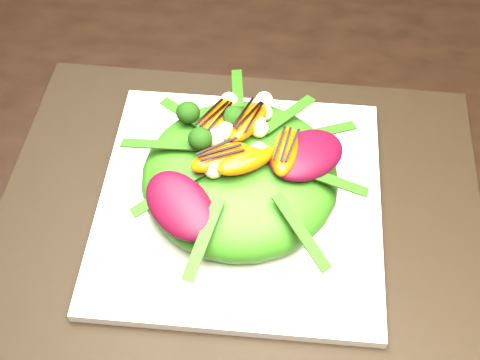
# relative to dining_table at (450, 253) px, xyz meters

# --- Properties ---
(dining_table) EXTENTS (1.60, 0.90, 0.75)m
(dining_table) POSITION_rel_dining_table_xyz_m (0.00, 0.00, 0.00)
(dining_table) COLOR black
(dining_table) RESTS_ON floor
(placemat) EXTENTS (0.50, 0.39, 0.00)m
(placemat) POSITION_rel_dining_table_xyz_m (-0.22, 0.02, 0.02)
(placemat) COLOR black
(placemat) RESTS_ON dining_table
(plate_base) EXTENTS (0.29, 0.29, 0.01)m
(plate_base) POSITION_rel_dining_table_xyz_m (-0.22, 0.02, 0.03)
(plate_base) COLOR silver
(plate_base) RESTS_ON placemat
(salad_bowl) EXTENTS (0.29, 0.29, 0.02)m
(salad_bowl) POSITION_rel_dining_table_xyz_m (-0.22, 0.02, 0.04)
(salad_bowl) COLOR silver
(salad_bowl) RESTS_ON plate_base
(lettuce_mound) EXTENTS (0.25, 0.25, 0.07)m
(lettuce_mound) POSITION_rel_dining_table_xyz_m (-0.22, 0.02, 0.07)
(lettuce_mound) COLOR #337415
(lettuce_mound) RESTS_ON salad_bowl
(radicchio_leaf) EXTENTS (0.09, 0.09, 0.02)m
(radicchio_leaf) POSITION_rel_dining_table_xyz_m (-0.16, 0.03, 0.11)
(radicchio_leaf) COLOR #400617
(radicchio_leaf) RESTS_ON lettuce_mound
(orange_segment) EXTENTS (0.06, 0.05, 0.02)m
(orange_segment) POSITION_rel_dining_table_xyz_m (-0.23, 0.03, 0.11)
(orange_segment) COLOR #FF4A04
(orange_segment) RESTS_ON lettuce_mound
(broccoli_floret) EXTENTS (0.04, 0.04, 0.03)m
(broccoli_floret) POSITION_rel_dining_table_xyz_m (-0.29, 0.05, 0.11)
(broccoli_floret) COLOR black
(broccoli_floret) RESTS_ON lettuce_mound
(macadamia_nut) EXTENTS (0.02, 0.02, 0.02)m
(macadamia_nut) POSITION_rel_dining_table_xyz_m (-0.19, -0.01, 0.11)
(macadamia_nut) COLOR beige
(macadamia_nut) RESTS_ON lettuce_mound
(balsamic_drizzle) EXTENTS (0.04, 0.03, 0.00)m
(balsamic_drizzle) POSITION_rel_dining_table_xyz_m (-0.23, 0.03, 0.12)
(balsamic_drizzle) COLOR black
(balsamic_drizzle) RESTS_ON orange_segment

